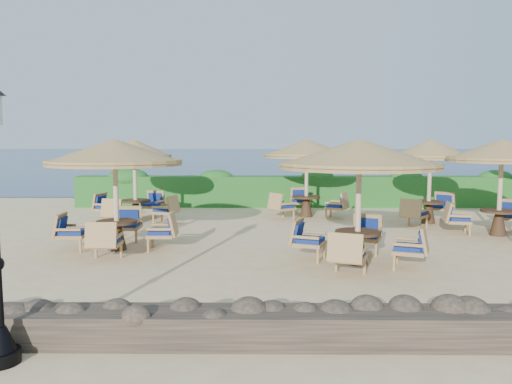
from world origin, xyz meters
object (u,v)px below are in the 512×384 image
cafe_set_4 (307,160)px  cafe_set_6 (501,165)px  cafe_set_5 (430,162)px  cafe_set_1 (359,172)px  cafe_set_3 (135,169)px  cafe_set_0 (115,170)px

cafe_set_4 → cafe_set_6: (5.00, -3.35, -0.01)m
cafe_set_5 → cafe_set_4: bearing=160.3°
cafe_set_1 → cafe_set_4: 6.58m
cafe_set_3 → cafe_set_6: same height
cafe_set_0 → cafe_set_1: size_ratio=0.94×
cafe_set_0 → cafe_set_4: 7.27m
cafe_set_5 → cafe_set_3: bearing=178.7°
cafe_set_1 → cafe_set_4: size_ratio=1.15×
cafe_set_0 → cafe_set_6: size_ratio=1.10×
cafe_set_0 → cafe_set_6: (10.00, 1.92, 0.02)m
cafe_set_6 → cafe_set_1: bearing=-144.5°
cafe_set_3 → cafe_set_6: size_ratio=0.99×
cafe_set_0 → cafe_set_1: bearing=-13.3°
cafe_set_1 → cafe_set_4: (-0.50, 6.57, -0.01)m
cafe_set_0 → cafe_set_6: same height
cafe_set_3 → cafe_set_4: (5.59, 1.13, 0.25)m
cafe_set_3 → cafe_set_0: bearing=-81.9°
cafe_set_1 → cafe_set_0: bearing=166.7°
cafe_set_3 → cafe_set_4: 5.71m
cafe_set_0 → cafe_set_4: bearing=46.5°
cafe_set_6 → cafe_set_0: bearing=-169.2°
cafe_set_3 → cafe_set_6: (10.59, -2.22, 0.24)m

